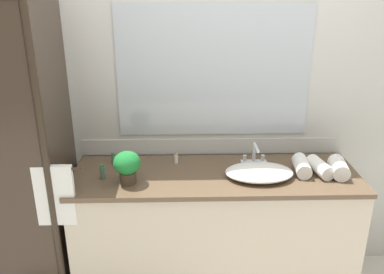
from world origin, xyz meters
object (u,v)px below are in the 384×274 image
object	(u,v)px
sink_basin	(259,172)
rolled_towel_near_edge	(339,168)
amenity_bottle_lotion	(176,158)
rolled_towel_far_edge	(302,166)
potted_plant	(127,165)
amenity_bottle_body_wash	(113,159)
faucet	(254,157)
amenity_bottle_conditioner	(102,172)
rolled_towel_middle	(320,167)
soap_dish	(130,166)

from	to	relation	value
sink_basin	rolled_towel_near_edge	world-z (taller)	rolled_towel_near_edge
amenity_bottle_lotion	rolled_towel_far_edge	distance (m)	0.81
potted_plant	amenity_bottle_body_wash	world-z (taller)	potted_plant
faucet	amenity_bottle_conditioner	distance (m)	0.98
sink_basin	amenity_bottle_conditioner	distance (m)	0.96
sink_basin	potted_plant	bearing A→B (deg)	-176.13
rolled_towel_middle	potted_plant	bearing A→B (deg)	-175.70
faucet	soap_dish	distance (m)	0.82
faucet	sink_basin	bearing A→B (deg)	-90.00
sink_basin	rolled_towel_far_edge	xyz separation A→B (m)	(0.28, 0.05, 0.01)
amenity_bottle_body_wash	amenity_bottle_conditioner	world-z (taller)	amenity_bottle_conditioner
sink_basin	rolled_towel_near_edge	bearing A→B (deg)	1.36
faucet	soap_dish	xyz separation A→B (m)	(-0.81, -0.04, -0.04)
sink_basin	faucet	bearing A→B (deg)	90.00
soap_dish	rolled_towel_near_edge	distance (m)	1.32
sink_basin	amenity_bottle_conditioner	size ratio (longest dim) A/B	4.53
amenity_bottle_body_wash	rolled_towel_far_edge	bearing A→B (deg)	-7.87
sink_basin	rolled_towel_middle	xyz separation A→B (m)	(0.39, 0.04, 0.01)
soap_dish	amenity_bottle_conditioner	bearing A→B (deg)	-136.94
soap_dish	amenity_bottle_lotion	world-z (taller)	amenity_bottle_lotion
soap_dish	rolled_towel_far_edge	size ratio (longest dim) A/B	0.48
faucet	amenity_bottle_conditioner	world-z (taller)	faucet
amenity_bottle_conditioner	rolled_towel_near_edge	xyz separation A→B (m)	(1.46, 0.00, 0.01)
sink_basin	amenity_bottle_conditioner	world-z (taller)	amenity_bottle_conditioner
potted_plant	rolled_towel_middle	size ratio (longest dim) A/B	0.96
sink_basin	amenity_bottle_body_wash	distance (m)	0.95
rolled_towel_middle	faucet	bearing A→B (deg)	158.20
amenity_bottle_conditioner	rolled_towel_near_edge	size ratio (longest dim) A/B	0.47
rolled_towel_far_edge	faucet	bearing A→B (deg)	153.40
soap_dish	amenity_bottle_body_wash	size ratio (longest dim) A/B	1.31
rolled_towel_near_edge	rolled_towel_middle	distance (m)	0.11
sink_basin	soap_dish	size ratio (longest dim) A/B	4.19
amenity_bottle_conditioner	sink_basin	bearing A→B (deg)	-0.52
soap_dish	rolled_towel_near_edge	world-z (taller)	rolled_towel_near_edge
potted_plant	rolled_towel_far_edge	bearing A→B (deg)	5.58
rolled_towel_far_edge	soap_dish	bearing A→B (deg)	174.99
amenity_bottle_lotion	rolled_towel_near_edge	world-z (taller)	rolled_towel_near_edge
sink_basin	rolled_towel_middle	bearing A→B (deg)	5.19
amenity_bottle_body_wash	amenity_bottle_conditioner	bearing A→B (deg)	-99.41
rolled_towel_middle	rolled_towel_far_edge	size ratio (longest dim) A/B	1.01
amenity_bottle_body_wash	amenity_bottle_lotion	bearing A→B (deg)	0.14
rolled_towel_middle	rolled_towel_far_edge	xyz separation A→B (m)	(-0.11, 0.02, 0.00)
sink_basin	amenity_bottle_lotion	xyz separation A→B (m)	(-0.51, 0.22, 0.00)
sink_basin	soap_dish	distance (m)	0.83
rolled_towel_near_edge	sink_basin	bearing A→B (deg)	-178.64
soap_dish	amenity_bottle_body_wash	xyz separation A→B (m)	(-0.11, 0.07, 0.02)
faucet	amenity_bottle_body_wash	world-z (taller)	faucet
potted_plant	amenity_bottle_conditioner	bearing A→B (deg)	158.83
potted_plant	amenity_bottle_body_wash	size ratio (longest dim) A/B	2.63
amenity_bottle_lotion	rolled_towel_middle	distance (m)	0.92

